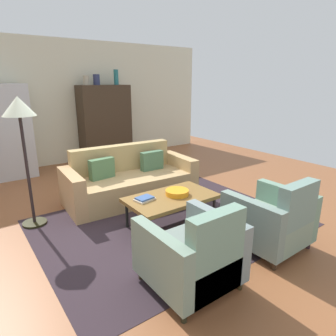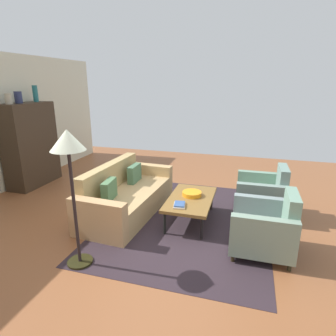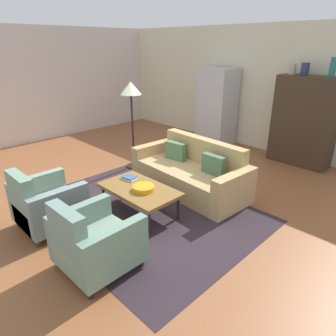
{
  "view_description": "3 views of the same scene",
  "coord_description": "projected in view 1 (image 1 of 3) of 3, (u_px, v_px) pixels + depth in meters",
  "views": [
    {
      "loc": [
        -1.68,
        -3.38,
        1.9
      ],
      "look_at": [
        0.59,
        -0.24,
        0.75
      ],
      "focal_mm": 31.6,
      "sensor_mm": 36.0,
      "label": 1
    },
    {
      "loc": [
        -3.67,
        -1.26,
        2.22
      ],
      "look_at": [
        0.81,
        0.05,
        0.79
      ],
      "focal_mm": 30.18,
      "sensor_mm": 36.0,
      "label": 2
    },
    {
      "loc": [
        3.66,
        -2.95,
        2.38
      ],
      "look_at": [
        0.79,
        -0.1,
        0.72
      ],
      "focal_mm": 32.48,
      "sensor_mm": 36.0,
      "label": 3
    }
  ],
  "objects": [
    {
      "name": "wall_back",
      "position": [
        43.0,
        104.0,
        6.56
      ],
      "size": [
        8.52,
        0.12,
        2.8
      ],
      "primitive_type": "cube",
      "color": "beige",
      "rests_on": "ground"
    },
    {
      "name": "armchair_right",
      "position": [
        273.0,
        221.0,
        3.41
      ],
      "size": [
        0.81,
        0.81,
        0.88
      ],
      "rotation": [
        0.0,
        0.0,
        0.02
      ],
      "color": "#2E1D23",
      "rests_on": "ground"
    },
    {
      "name": "fruit_bowl",
      "position": [
        177.0,
        192.0,
        4.0
      ],
      "size": [
        0.32,
        0.32,
        0.07
      ],
      "primitive_type": "cylinder",
      "color": "orange",
      "rests_on": "coffee_table"
    },
    {
      "name": "couch",
      "position": [
        129.0,
        181.0,
        4.91
      ],
      "size": [
        2.15,
        1.03,
        0.86
      ],
      "rotation": [
        0.0,
        0.0,
        3.08
      ],
      "color": "tan",
      "rests_on": "ground"
    },
    {
      "name": "area_rug",
      "position": [
        169.0,
        222.0,
        4.11
      ],
      "size": [
        3.4,
        2.6,
        0.01
      ],
      "primitive_type": "cube",
      "color": "#2F242B",
      "rests_on": "ground"
    },
    {
      "name": "floor_lamp",
      "position": [
        20.0,
        119.0,
        3.67
      ],
      "size": [
        0.4,
        0.4,
        1.72
      ],
      "color": "black",
      "rests_on": "ground"
    },
    {
      "name": "armchair_left",
      "position": [
        194.0,
        256.0,
        2.73
      ],
      "size": [
        0.8,
        0.8,
        0.88
      ],
      "rotation": [
        0.0,
        0.0,
        0.0
      ],
      "color": "black",
      "rests_on": "ground"
    },
    {
      "name": "ground_plane",
      "position": [
        124.0,
        223.0,
        4.11
      ],
      "size": [
        10.22,
        10.22,
        0.0
      ],
      "primitive_type": "plane",
      "color": "brown"
    },
    {
      "name": "vase_small",
      "position": [
        116.0,
        77.0,
        7.05
      ],
      "size": [
        0.11,
        0.11,
        0.35
      ],
      "primitive_type": "cylinder",
      "color": "#22696D",
      "rests_on": "cabinet"
    },
    {
      "name": "cabinet",
      "position": [
        105.0,
        123.0,
        7.17
      ],
      "size": [
        1.2,
        0.51,
        1.8
      ],
      "color": "#392A1D",
      "rests_on": "ground"
    },
    {
      "name": "book_stack",
      "position": [
        145.0,
        199.0,
        3.82
      ],
      "size": [
        0.28,
        0.22,
        0.04
      ],
      "color": "beige",
      "rests_on": "coffee_table"
    },
    {
      "name": "refrigerator",
      "position": [
        8.0,
        132.0,
        5.88
      ],
      "size": [
        0.8,
        0.73,
        1.85
      ],
      "color": "#B7BABF",
      "rests_on": "ground"
    },
    {
      "name": "coffee_table",
      "position": [
        171.0,
        199.0,
        3.97
      ],
      "size": [
        1.2,
        0.7,
        0.41
      ],
      "color": "black",
      "rests_on": "ground"
    },
    {
      "name": "vase_tall",
      "position": [
        86.0,
        80.0,
        6.65
      ],
      "size": [
        0.14,
        0.14,
        0.21
      ],
      "primitive_type": "cylinder",
      "color": "#AFA38A",
      "rests_on": "cabinet"
    },
    {
      "name": "vase_round",
      "position": [
        96.0,
        80.0,
        6.79
      ],
      "size": [
        0.15,
        0.15,
        0.24
      ],
      "primitive_type": "cylinder",
      "color": "navy",
      "rests_on": "cabinet"
    }
  ]
}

